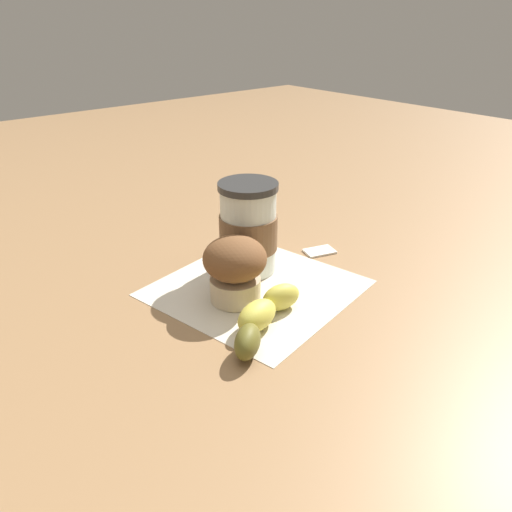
% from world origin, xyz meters
% --- Properties ---
extents(ground_plane, '(3.00, 3.00, 0.00)m').
position_xyz_m(ground_plane, '(0.00, 0.00, 0.00)').
color(ground_plane, '#936D47').
extents(paper_napkin, '(0.31, 0.31, 0.00)m').
position_xyz_m(paper_napkin, '(0.00, 0.00, 0.00)').
color(paper_napkin, beige).
rests_on(paper_napkin, ground_plane).
extents(coffee_cup, '(0.09, 0.09, 0.14)m').
position_xyz_m(coffee_cup, '(-0.05, 0.03, 0.07)').
color(coffee_cup, silver).
rests_on(coffee_cup, paper_napkin).
extents(muffin, '(0.09, 0.09, 0.09)m').
position_xyz_m(muffin, '(0.01, -0.04, 0.05)').
color(muffin, beige).
rests_on(muffin, paper_napkin).
extents(banana, '(0.10, 0.16, 0.04)m').
position_xyz_m(banana, '(0.09, -0.06, 0.02)').
color(banana, '#D6CC4C').
rests_on(banana, paper_napkin).
extents(sugar_packet, '(0.05, 0.06, 0.01)m').
position_xyz_m(sugar_packet, '(-0.02, 0.16, 0.00)').
color(sugar_packet, white).
rests_on(sugar_packet, ground_plane).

